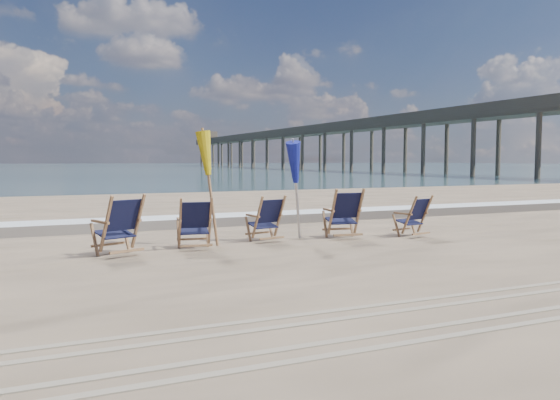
% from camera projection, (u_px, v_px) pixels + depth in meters
% --- Properties ---
extents(ocean, '(400.00, 400.00, 0.00)m').
position_uv_depth(ocean, '(62.00, 167.00, 125.57)').
color(ocean, '#3A5760').
rests_on(ocean, ground).
extents(surf_foam, '(200.00, 1.40, 0.01)m').
position_uv_depth(surf_foam, '(198.00, 216.00, 16.14)').
color(surf_foam, silver).
rests_on(surf_foam, ground).
extents(wet_sand_strip, '(200.00, 2.60, 0.00)m').
position_uv_depth(wet_sand_strip, '(212.00, 222.00, 14.77)').
color(wet_sand_strip, '#42362A').
rests_on(wet_sand_strip, ground).
extents(tire_tracks, '(80.00, 1.30, 0.01)m').
position_uv_depth(tire_tracks, '(462.00, 312.00, 5.99)').
color(tire_tracks, gray).
rests_on(tire_tracks, ground).
extents(beach_chair_0, '(0.94, 0.98, 1.09)m').
position_uv_depth(beach_chair_0, '(138.00, 224.00, 9.63)').
color(beach_chair_0, black).
rests_on(beach_chair_0, ground).
extents(beach_chair_1, '(0.72, 0.79, 0.99)m').
position_uv_depth(beach_chair_1, '(210.00, 223.00, 10.16)').
color(beach_chair_1, black).
rests_on(beach_chair_1, ground).
extents(beach_chair_2, '(0.71, 0.78, 0.96)m').
position_uv_depth(beach_chair_2, '(280.00, 218.00, 11.21)').
color(beach_chair_2, black).
rests_on(beach_chair_2, ground).
extents(beach_chair_3, '(0.79, 0.86, 1.08)m').
position_uv_depth(beach_chair_3, '(359.00, 213.00, 11.54)').
color(beach_chair_3, black).
rests_on(beach_chair_3, ground).
extents(beach_chair_4, '(0.71, 0.77, 0.92)m').
position_uv_depth(beach_chair_4, '(425.00, 216.00, 11.91)').
color(beach_chair_4, black).
rests_on(beach_chair_4, ground).
extents(umbrella_yellow, '(0.30, 0.30, 2.22)m').
position_uv_depth(umbrella_yellow, '(210.00, 159.00, 10.55)').
color(umbrella_yellow, '#946842').
rests_on(umbrella_yellow, ground).
extents(umbrella_blue, '(0.30, 0.30, 2.10)m').
position_uv_depth(umbrella_blue, '(297.00, 164.00, 11.22)').
color(umbrella_blue, '#A5A5AD').
rests_on(umbrella_blue, ground).
extents(fishing_pier, '(4.40, 140.00, 9.30)m').
position_uv_depth(fishing_pier, '(317.00, 142.00, 91.00)').
color(fishing_pier, brown).
rests_on(fishing_pier, ground).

